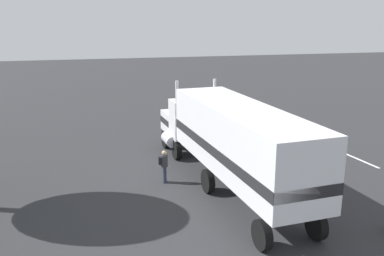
# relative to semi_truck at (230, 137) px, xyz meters

# --- Properties ---
(ground_plane) EXTENTS (120.00, 120.00, 0.00)m
(ground_plane) POSITION_rel_semi_truck_xyz_m (5.23, 0.39, -2.52)
(ground_plane) COLOR #2D2D30
(lane_stripe_near) EXTENTS (4.40, 0.44, 0.01)m
(lane_stripe_near) POSITION_rel_semi_truck_xyz_m (-0.19, -3.11, -2.52)
(lane_stripe_near) COLOR silver
(lane_stripe_near) RESTS_ON ground_plane
(lane_stripe_mid) EXTENTS (4.40, 0.58, 0.01)m
(lane_stripe_mid) POSITION_rel_semi_truck_xyz_m (3.16, -6.18, -2.52)
(lane_stripe_mid) COLOR silver
(lane_stripe_mid) RESTS_ON ground_plane
(lane_stripe_far) EXTENTS (4.39, 0.66, 0.01)m
(lane_stripe_far) POSITION_rel_semi_truck_xyz_m (2.74, -8.45, -2.52)
(lane_stripe_far) COLOR silver
(lane_stripe_far) RESTS_ON ground_plane
(semi_truck) EXTENTS (14.32, 3.94, 4.50)m
(semi_truck) POSITION_rel_semi_truck_xyz_m (0.00, 0.00, 0.00)
(semi_truck) COLOR white
(semi_truck) RESTS_ON ground_plane
(person_bystander) EXTENTS (0.34, 0.46, 1.63)m
(person_bystander) POSITION_rel_semi_truck_xyz_m (1.46, 2.82, -1.63)
(person_bystander) COLOR #2D3347
(person_bystander) RESTS_ON ground_plane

